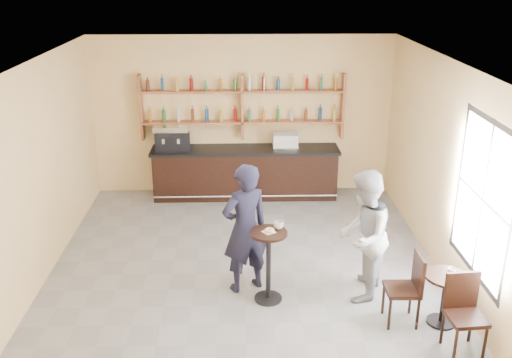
{
  "coord_description": "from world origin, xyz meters",
  "views": [
    {
      "loc": [
        -0.04,
        -7.7,
        4.48
      ],
      "look_at": [
        0.2,
        0.8,
        1.25
      ],
      "focal_mm": 40.0,
      "sensor_mm": 36.0,
      "label": 1
    }
  ],
  "objects_px": {
    "cafe_table": "(444,299)",
    "patron_second": "(363,236)",
    "chair_west": "(402,289)",
    "pedestal_table": "(268,266)",
    "man_main": "(245,228)",
    "bar_counter": "(245,172)",
    "chair_south": "(466,317)",
    "espresso_machine": "(172,137)",
    "pastry_case": "(285,141)"
  },
  "relations": [
    {
      "from": "bar_counter",
      "to": "pastry_case",
      "type": "distance_m",
      "value": 1.04
    },
    {
      "from": "chair_west",
      "to": "cafe_table",
      "type": "bearing_deg",
      "value": 85.73
    },
    {
      "from": "man_main",
      "to": "patron_second",
      "type": "distance_m",
      "value": 1.65
    },
    {
      "from": "bar_counter",
      "to": "patron_second",
      "type": "bearing_deg",
      "value": -67.28
    },
    {
      "from": "man_main",
      "to": "cafe_table",
      "type": "bearing_deg",
      "value": 133.34
    },
    {
      "from": "pedestal_table",
      "to": "man_main",
      "type": "bearing_deg",
      "value": 135.23
    },
    {
      "from": "man_main",
      "to": "chair_south",
      "type": "xyz_separation_m",
      "value": [
        2.64,
        -1.55,
        -0.46
      ]
    },
    {
      "from": "chair_west",
      "to": "chair_south",
      "type": "xyz_separation_m",
      "value": [
        0.6,
        -0.65,
        0.0
      ]
    },
    {
      "from": "pedestal_table",
      "to": "chair_south",
      "type": "distance_m",
      "value": 2.63
    },
    {
      "from": "chair_west",
      "to": "chair_south",
      "type": "relative_size",
      "value": 0.99
    },
    {
      "from": "espresso_machine",
      "to": "chair_west",
      "type": "relative_size",
      "value": 0.69
    },
    {
      "from": "pastry_case",
      "to": "chair_west",
      "type": "height_order",
      "value": "pastry_case"
    },
    {
      "from": "bar_counter",
      "to": "patron_second",
      "type": "height_order",
      "value": "patron_second"
    },
    {
      "from": "pastry_case",
      "to": "cafe_table",
      "type": "distance_m",
      "value": 4.91
    },
    {
      "from": "pedestal_table",
      "to": "chair_south",
      "type": "relative_size",
      "value": 1.06
    },
    {
      "from": "pastry_case",
      "to": "man_main",
      "type": "height_order",
      "value": "man_main"
    },
    {
      "from": "pastry_case",
      "to": "cafe_table",
      "type": "height_order",
      "value": "pastry_case"
    },
    {
      "from": "pedestal_table",
      "to": "patron_second",
      "type": "xyz_separation_m",
      "value": [
        1.31,
        0.08,
        0.41
      ]
    },
    {
      "from": "espresso_machine",
      "to": "cafe_table",
      "type": "height_order",
      "value": "espresso_machine"
    },
    {
      "from": "pastry_case",
      "to": "pedestal_table",
      "type": "xyz_separation_m",
      "value": [
        -0.52,
        -3.88,
        -0.64
      ]
    },
    {
      "from": "patron_second",
      "to": "chair_south",
      "type": "bearing_deg",
      "value": 59.5
    },
    {
      "from": "espresso_machine",
      "to": "pedestal_table",
      "type": "xyz_separation_m",
      "value": [
        1.72,
        -3.88,
        -0.73
      ]
    },
    {
      "from": "chair_south",
      "to": "patron_second",
      "type": "bearing_deg",
      "value": 122.94
    },
    {
      "from": "pedestal_table",
      "to": "chair_west",
      "type": "distance_m",
      "value": 1.82
    },
    {
      "from": "chair_west",
      "to": "pedestal_table",
      "type": "bearing_deg",
      "value": -107.73
    },
    {
      "from": "chair_south",
      "to": "cafe_table",
      "type": "bearing_deg",
      "value": 90.1
    },
    {
      "from": "patron_second",
      "to": "espresso_machine",
      "type": "bearing_deg",
      "value": -119.53
    },
    {
      "from": "pastry_case",
      "to": "pedestal_table",
      "type": "bearing_deg",
      "value": -94.51
    },
    {
      "from": "bar_counter",
      "to": "cafe_table",
      "type": "bearing_deg",
      "value": -60.52
    },
    {
      "from": "cafe_table",
      "to": "patron_second",
      "type": "height_order",
      "value": "patron_second"
    },
    {
      "from": "bar_counter",
      "to": "chair_west",
      "type": "distance_m",
      "value": 4.89
    },
    {
      "from": "bar_counter",
      "to": "pedestal_table",
      "type": "distance_m",
      "value": 3.89
    },
    {
      "from": "chair_west",
      "to": "patron_second",
      "type": "relative_size",
      "value": 0.53
    },
    {
      "from": "espresso_machine",
      "to": "pastry_case",
      "type": "relative_size",
      "value": 1.36
    },
    {
      "from": "pedestal_table",
      "to": "cafe_table",
      "type": "relative_size",
      "value": 1.48
    },
    {
      "from": "man_main",
      "to": "chair_south",
      "type": "bearing_deg",
      "value": 123.06
    },
    {
      "from": "pastry_case",
      "to": "patron_second",
      "type": "relative_size",
      "value": 0.27
    },
    {
      "from": "man_main",
      "to": "patron_second",
      "type": "bearing_deg",
      "value": 145.13
    },
    {
      "from": "espresso_machine",
      "to": "chair_west",
      "type": "height_order",
      "value": "espresso_machine"
    },
    {
      "from": "bar_counter",
      "to": "man_main",
      "type": "relative_size",
      "value": 1.94
    },
    {
      "from": "chair_south",
      "to": "patron_second",
      "type": "relative_size",
      "value": 0.53
    },
    {
      "from": "pastry_case",
      "to": "pedestal_table",
      "type": "height_order",
      "value": "pastry_case"
    },
    {
      "from": "patron_second",
      "to": "chair_west",
      "type": "bearing_deg",
      "value": 53.69
    },
    {
      "from": "chair_west",
      "to": "pastry_case",
      "type": "bearing_deg",
      "value": -164.0
    },
    {
      "from": "cafe_table",
      "to": "patron_second",
      "type": "distance_m",
      "value": 1.33
    },
    {
      "from": "cafe_table",
      "to": "chair_south",
      "type": "height_order",
      "value": "chair_south"
    },
    {
      "from": "cafe_table",
      "to": "chair_south",
      "type": "xyz_separation_m",
      "value": [
        0.05,
        -0.6,
        0.14
      ]
    },
    {
      "from": "man_main",
      "to": "chair_west",
      "type": "relative_size",
      "value": 1.94
    },
    {
      "from": "man_main",
      "to": "pastry_case",
      "type": "bearing_deg",
      "value": -129.77
    },
    {
      "from": "pedestal_table",
      "to": "chair_west",
      "type": "relative_size",
      "value": 1.07
    }
  ]
}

